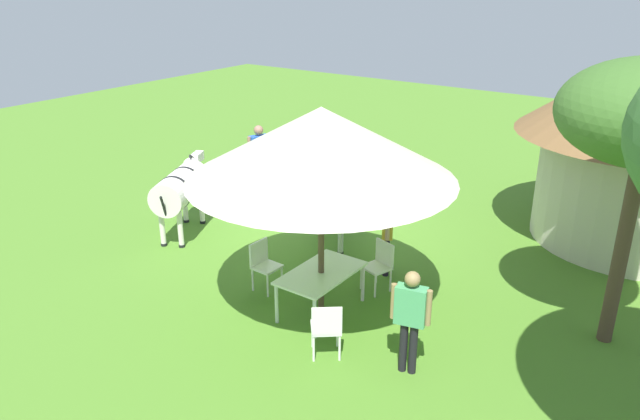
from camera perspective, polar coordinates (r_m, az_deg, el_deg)
The scene contains 13 objects.
ground_plane at distance 13.27m, azimuth -0.04°, elevation -2.21°, with size 36.00×36.00×0.00m, color #497A25.
shade_umbrella at distance 9.24m, azimuth 0.12°, elevation 6.22°, with size 4.19×4.19×3.48m.
patio_dining_table at distance 10.08m, azimuth 0.11°, elevation -6.21°, with size 1.54×0.89×0.74m.
patio_chair_near_hut at distance 9.03m, azimuth 0.59°, elevation -10.86°, with size 0.60×0.61×0.90m.
patio_chair_east_end at distance 10.88m, azimuth 5.63°, elevation -4.92°, with size 0.54×0.55×0.90m.
patio_chair_near_lawn at distance 10.90m, azimuth -5.32°, elevation -4.87°, with size 0.46×0.44×0.90m.
guest_beside_umbrella at distance 8.60m, azimuth 8.45°, elevation -9.51°, with size 0.29×0.56×1.60m.
guest_behind_table at distance 11.25m, azimuth 6.33°, elevation -1.69°, with size 0.50×0.37×1.56m.
standing_watcher at distance 15.46m, azimuth -5.69°, elevation 5.37°, with size 0.58×0.39×1.75m.
striped_lounge_chair at distance 15.10m, azimuth 6.79°, elevation 1.69°, with size 0.83×0.97×0.58m.
zebra_nearest_camera at distance 12.41m, azimuth 1.10°, elevation 1.22°, with size 1.95×1.46×1.57m.
zebra_by_umbrella at distance 13.24m, azimuth -12.86°, elevation 2.06°, with size 2.17×1.38×1.59m.
zebra_toward_hut at distance 16.43m, azimuth 2.11°, elevation 6.16°, with size 0.74×2.20×1.51m.
Camera 1 is at (9.91, 6.99, 5.39)m, focal length 34.22 mm.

